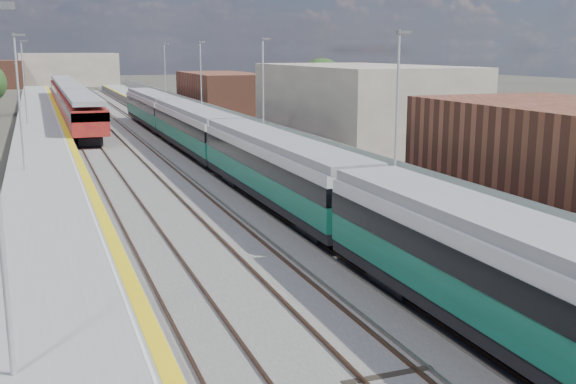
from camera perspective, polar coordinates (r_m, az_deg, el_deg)
ground at (r=57.33m, az=-10.93°, el=4.07°), size 320.00×320.00×0.00m
ballast_bed at (r=59.46m, az=-13.49°, el=4.26°), size 10.50×155.00×0.06m
tracks at (r=61.17m, az=-13.13°, el=4.56°), size 8.96×160.00×0.17m
platform_right at (r=60.75m, az=-6.42°, el=5.15°), size 4.70×155.00×8.52m
platform_left at (r=58.96m, az=-20.09°, el=4.28°), size 4.30×155.00×8.52m
green_train at (r=41.49m, az=-5.13°, el=4.18°), size 2.66×74.07×2.92m
red_train at (r=82.93m, az=-17.94°, el=7.57°), size 2.89×58.54×3.64m
tree_d at (r=74.30m, az=2.88°, el=9.33°), size 5.02×5.02×6.80m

